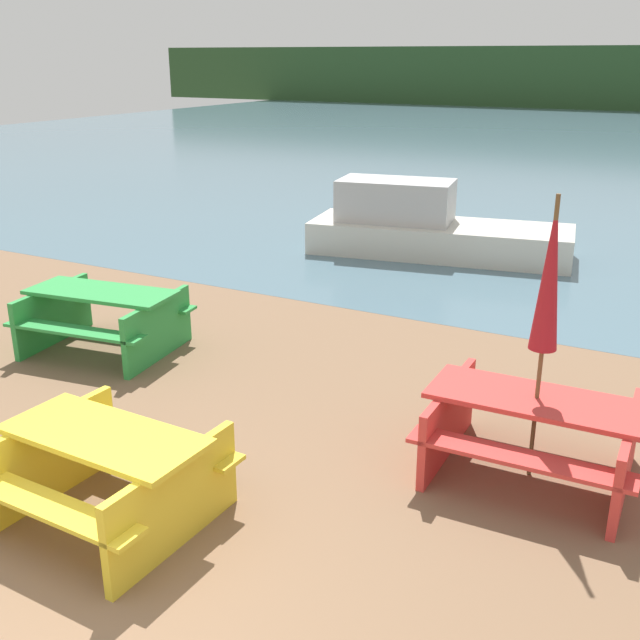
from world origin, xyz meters
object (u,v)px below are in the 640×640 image
Objects in this scene: picnic_table_yellow at (107,468)px; picnic_table_red at (534,428)px; umbrella_crimson at (550,277)px; picnic_table_green at (103,314)px; boat at (427,228)px.

picnic_table_red is at bearing 39.29° from picnic_table_yellow.
umbrella_crimson is (2.68, 2.19, 1.31)m from picnic_table_yellow.
picnic_table_red is at bearing -4.91° from picnic_table_green.
picnic_table_green is at bearing 175.09° from picnic_table_red.
picnic_table_yellow is 3.70m from umbrella_crimson.
boat reaches higher than picnic_table_yellow.
picnic_table_green is 0.41× the size of boat.
umbrella_crimson reaches higher than boat.
umbrella_crimson reaches higher than picnic_table_red.
picnic_table_red is at bearing 63.43° from umbrella_crimson.
boat is (-0.80, 8.92, 0.02)m from picnic_table_yellow.
boat is at bearing 117.33° from umbrella_crimson.
picnic_table_green is (-2.55, 2.64, 0.01)m from picnic_table_yellow.
picnic_table_red is 7.57m from boat.
picnic_table_green is at bearing 175.09° from umbrella_crimson.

